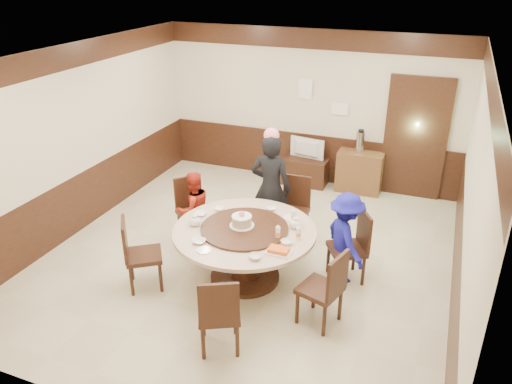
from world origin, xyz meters
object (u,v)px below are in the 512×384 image
at_px(shrimp_platter, 279,251).
at_px(person_blue, 345,238).
at_px(side_cabinet, 359,172).
at_px(television, 306,149).
at_px(person_standing, 271,188).
at_px(tv_stand, 305,171).
at_px(thermos, 360,142).
at_px(banquet_table, 245,244).
at_px(birthday_cake, 242,221).
at_px(person_red, 194,209).

bearing_deg(shrimp_platter, person_blue, 53.92).
bearing_deg(side_cabinet, television, -178.31).
relative_size(person_standing, side_cabinet, 2.08).
bearing_deg(tv_stand, shrimp_platter, -78.47).
xyz_separation_m(person_standing, tv_stand, (-0.10, 2.16, -0.58)).
distance_m(shrimp_platter, television, 3.74).
relative_size(shrimp_platter, side_cabinet, 0.38).
relative_size(shrimp_platter, thermos, 0.79).
relative_size(banquet_table, birthday_cake, 5.78).
height_order(birthday_cake, tv_stand, birthday_cake).
xyz_separation_m(banquet_table, tv_stand, (-0.16, 3.29, -0.28)).
bearing_deg(birthday_cake, person_blue, 19.74).
distance_m(person_red, shrimp_platter, 1.91).
distance_m(person_red, birthday_cake, 1.18).
height_order(person_blue, thermos, person_blue).
relative_size(banquet_table, thermos, 4.82).
distance_m(birthday_cake, thermos, 3.41).
bearing_deg(person_red, television, -163.91).
bearing_deg(banquet_table, tv_stand, 92.73).
bearing_deg(side_cabinet, person_blue, -83.08).
bearing_deg(person_red, person_standing, 153.41).
distance_m(shrimp_platter, tv_stand, 3.78).
bearing_deg(birthday_cake, person_red, 151.08).
distance_m(shrimp_platter, side_cabinet, 3.73).
height_order(person_standing, birthday_cake, person_standing).
height_order(television, side_cabinet, television).
relative_size(birthday_cake, shrimp_platter, 1.06).
bearing_deg(tv_stand, person_standing, -87.33).
xyz_separation_m(person_standing, shrimp_platter, (0.65, -1.50, -0.05)).
bearing_deg(person_standing, birthday_cake, 87.88).
xyz_separation_m(tv_stand, thermos, (0.98, 0.03, 0.69)).
bearing_deg(person_blue, side_cabinet, -32.09).
bearing_deg(thermos, banquet_table, -103.89).
height_order(banquet_table, person_red, person_red).
bearing_deg(television, person_red, 80.17).
bearing_deg(person_blue, shrimp_platter, 104.91).
height_order(person_red, person_blue, person_blue).
relative_size(banquet_table, television, 2.75).
xyz_separation_m(person_blue, thermos, (-0.38, 2.85, 0.32)).
height_order(person_blue, side_cabinet, person_blue).
bearing_deg(banquet_table, thermos, 76.11).
bearing_deg(birthday_cake, tv_stand, 91.95).
relative_size(person_blue, thermos, 3.26).
height_order(tv_stand, side_cabinet, side_cabinet).
bearing_deg(television, side_cabinet, -169.98).
xyz_separation_m(banquet_table, shrimp_platter, (0.59, -0.37, 0.24)).
distance_m(banquet_table, person_blue, 1.30).
height_order(person_red, shrimp_platter, person_red).
height_order(shrimp_platter, television, television).
xyz_separation_m(person_blue, birthday_cake, (-1.25, -0.45, 0.23)).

